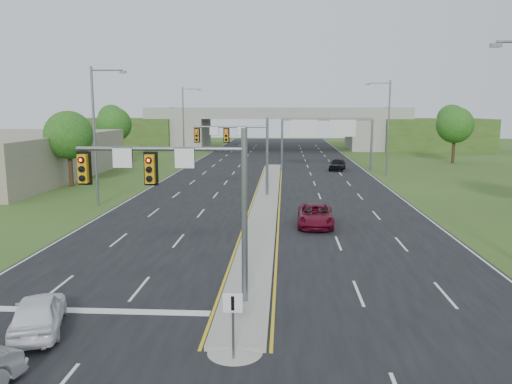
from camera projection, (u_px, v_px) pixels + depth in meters
The scene contains 24 objects.
ground at pixel (245, 305), 19.86m from camera, with size 240.00×240.00×0.00m, color #384C1B.
road at pixel (270, 181), 54.34m from camera, with size 24.00×160.00×0.02m, color black.
median at pixel (266, 200), 42.50m from camera, with size 2.00×54.00×0.16m, color gray.
median_nose at pixel (235, 350), 15.91m from camera, with size 2.00×2.00×0.16m, color gray.
lane_markings at pixel (262, 190), 48.37m from camera, with size 23.72×160.00×0.01m.
signal_mast_near at pixel (186, 187), 19.15m from camera, with size 6.62×0.60×7.00m.
signal_mast_far at pixel (241, 144), 43.77m from camera, with size 6.62×0.60×7.00m.
keep_right_sign at pixel (233, 315), 15.16m from camera, with size 0.60×0.13×2.20m.
sign_gantry at pixel (326, 129), 62.88m from camera, with size 11.58×0.44×6.67m.
overpass at pixel (277, 131), 98.09m from camera, with size 80.00×14.00×8.10m.
lightpole_l_mid at pixel (97, 130), 39.32m from camera, with size 2.85×0.25×11.00m.
lightpole_l_far at pixel (185, 121), 73.80m from camera, with size 2.85×0.25×11.00m.
lightpole_r_far at pixel (387, 124), 57.52m from camera, with size 2.85×0.25×11.00m.
tree_l_near at pixel (69, 135), 49.70m from camera, with size 4.80×4.80×7.60m.
tree_l_mid at pixel (114, 125), 74.50m from camera, with size 5.20×5.20×8.12m.
tree_r_mid at pixel (455, 125), 71.68m from camera, with size 5.20×5.20×8.12m.
tree_back_a at pixel (111, 118), 113.65m from camera, with size 6.00×6.00×8.85m.
tree_back_b at pixel (172, 120), 112.91m from camera, with size 5.60×5.60×8.32m.
tree_back_c at pixel (386, 120), 110.21m from camera, with size 5.60×5.60×8.32m.
tree_back_d at pixel (451, 118), 109.37m from camera, with size 6.00×6.00×8.85m.
commercial_building at pixel (2, 157), 55.62m from camera, with size 18.00×30.00×5.00m, color gray.
car_white at pixel (38, 312), 17.37m from camera, with size 1.60×3.97×1.35m, color white.
car_far_a at pixel (315, 215), 33.25m from camera, with size 2.32×5.04×1.40m, color #5B091C.
car_far_c at pixel (337, 164), 64.07m from camera, with size 1.79×4.46×1.52m, color black.
Camera 1 is at (1.52, -18.81, 7.67)m, focal length 35.00 mm.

